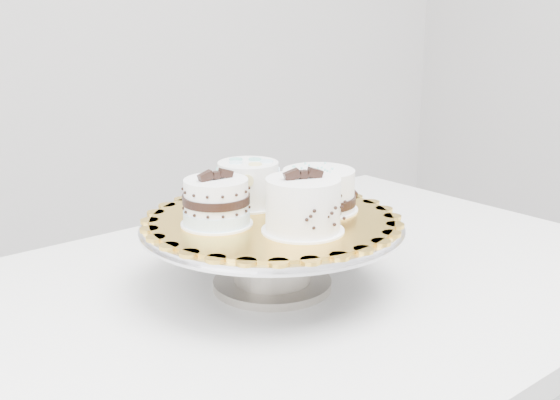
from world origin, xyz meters
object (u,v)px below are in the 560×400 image
table (288,331)px  cake_board (272,219)px  cake_banded (216,204)px  cake_stand (272,242)px  cake_ribbon (319,191)px  cake_dots (248,183)px  cake_swirl (303,206)px

table → cake_board: 0.19m
table → cake_banded: (-0.11, 0.01, 0.22)m
cake_stand → cake_ribbon: 0.11m
cake_banded → cake_stand: bearing=-11.8°
cake_dots → cake_ribbon: size_ratio=0.93×
cake_board → cake_swirl: (0.01, -0.08, 0.04)m
cake_stand → table: bearing=0.8°
cake_board → table: bearing=0.8°
cake_banded → cake_ribbon: cake_banded is taller
cake_dots → table: bearing=-51.1°
cake_swirl → cake_dots: size_ratio=1.03×
cake_board → cake_ribbon: cake_ribbon is taller
table → cake_dots: 0.24m
table → cake_board: bearing=169.4°
table → cake_swirl: (-0.02, -0.08, 0.22)m
table → cake_ribbon: size_ratio=10.54×
cake_board → cake_dots: (-0.00, 0.07, 0.04)m
cake_board → cake_dots: bearing=90.8°
cake_ribbon → cake_stand: bearing=-175.5°
table → cake_banded: bearing=164.5°
cake_stand → cake_swirl: cake_swirl is taller
cake_stand → cake_banded: cake_banded is taller
cake_board → cake_swirl: 0.09m
cake_dots → cake_stand: bearing=-71.5°
table → cake_dots: size_ratio=11.38×
cake_swirl → cake_banded: (-0.09, 0.08, -0.00)m
cake_banded → cake_dots: cake_banded is taller
cake_dots → cake_ribbon: (0.08, -0.07, -0.01)m
table → cake_swirl: bearing=-116.5°
cake_swirl → table: bearing=85.6°
cake_stand → cake_dots: size_ratio=3.32×
cake_banded → cake_dots: size_ratio=0.88×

